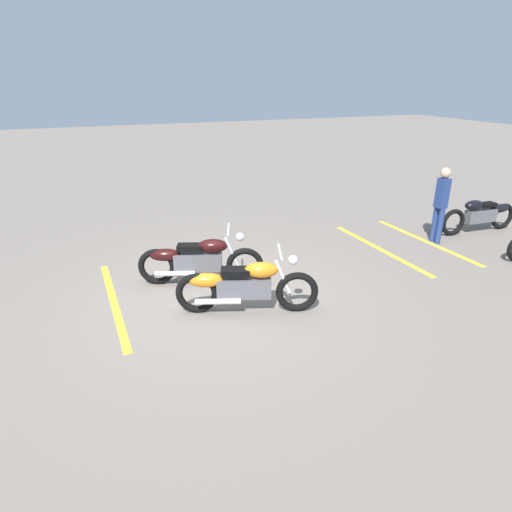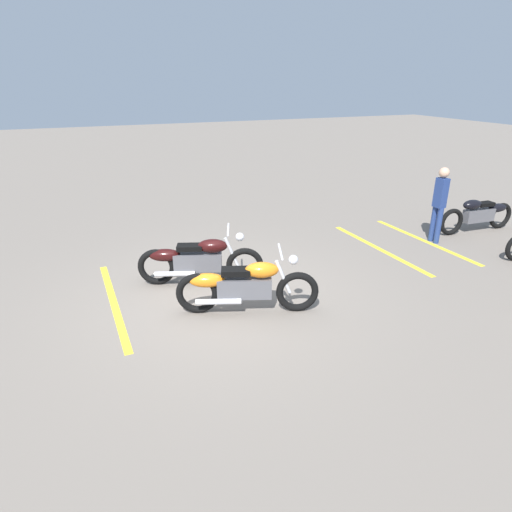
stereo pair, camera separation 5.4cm
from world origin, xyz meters
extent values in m
plane|color=slate|center=(0.00, 0.00, 0.00)|extent=(60.00, 60.00, 0.00)
torus|color=black|center=(1.02, -0.90, 0.34)|extent=(0.67, 0.33, 0.67)
torus|color=black|center=(-0.44, -0.37, 0.34)|extent=(0.67, 0.33, 0.67)
cube|color=#59595E|center=(0.24, -0.62, 0.42)|extent=(0.86, 0.50, 0.32)
ellipsoid|color=orange|center=(0.50, -0.71, 0.72)|extent=(0.58, 0.44, 0.24)
ellipsoid|color=orange|center=(-0.29, -0.42, 0.56)|extent=(0.61, 0.42, 0.22)
cube|color=black|center=(0.12, -0.57, 0.70)|extent=(0.50, 0.38, 0.09)
cylinder|color=silver|center=(0.81, -0.83, 0.60)|extent=(0.27, 0.15, 0.56)
cylinder|color=silver|center=(0.76, -0.81, 1.02)|extent=(0.25, 0.59, 0.04)
sphere|color=silver|center=(0.95, -0.88, 0.88)|extent=(0.15, 0.15, 0.15)
cylinder|color=silver|center=(-0.18, -0.61, 0.26)|extent=(0.69, 0.33, 0.09)
torus|color=black|center=(0.63, 0.37, 0.34)|extent=(0.67, 0.33, 0.67)
torus|color=black|center=(-0.84, 0.90, 0.34)|extent=(0.67, 0.33, 0.67)
cube|color=#59595E|center=(-0.15, 0.65, 0.42)|extent=(0.86, 0.50, 0.32)
ellipsoid|color=black|center=(0.10, 0.56, 0.72)|extent=(0.58, 0.44, 0.24)
ellipsoid|color=black|center=(-0.69, 0.85, 0.56)|extent=(0.61, 0.42, 0.22)
cube|color=black|center=(-0.27, 0.70, 0.70)|extent=(0.50, 0.38, 0.09)
cylinder|color=silver|center=(0.41, 0.45, 0.60)|extent=(0.27, 0.15, 0.56)
cylinder|color=silver|center=(0.36, 0.46, 1.02)|extent=(0.25, 0.59, 0.04)
sphere|color=silver|center=(0.55, 0.39, 0.88)|extent=(0.15, 0.15, 0.15)
cylinder|color=silver|center=(-0.58, 0.66, 0.26)|extent=(0.69, 0.33, 0.09)
torus|color=black|center=(6.02, 0.96, 0.32)|extent=(0.64, 0.14, 0.64)
torus|color=black|center=(7.50, 0.89, 0.32)|extent=(0.64, 0.14, 0.64)
cube|color=#59595E|center=(6.81, 0.93, 0.40)|extent=(0.81, 0.25, 0.30)
ellipsoid|color=black|center=(6.55, 0.94, 0.68)|extent=(0.51, 0.29, 0.23)
ellipsoid|color=black|center=(7.35, 0.90, 0.53)|extent=(0.54, 0.25, 0.21)
cube|color=black|center=(6.93, 0.92, 0.67)|extent=(0.43, 0.25, 0.09)
cylinder|color=navy|center=(5.33, 0.66, 0.40)|extent=(0.12, 0.12, 0.81)
cylinder|color=navy|center=(5.33, 0.83, 0.40)|extent=(0.12, 0.12, 0.81)
cube|color=navy|center=(5.33, 0.74, 1.13)|extent=(0.19, 0.24, 0.64)
sphere|color=tan|center=(5.33, 0.74, 1.57)|extent=(0.22, 0.22, 0.22)
cube|color=yellow|center=(-1.65, 0.48, 0.00)|extent=(0.21, 3.20, 0.01)
cube|color=yellow|center=(3.92, 0.85, 0.00)|extent=(0.21, 3.20, 0.01)
cube|color=yellow|center=(5.18, 0.87, 0.00)|extent=(0.21, 3.20, 0.01)
camera|label=1|loc=(-1.86, -6.36, 3.45)|focal=30.78mm
camera|label=2|loc=(-1.91, -6.34, 3.45)|focal=30.78mm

